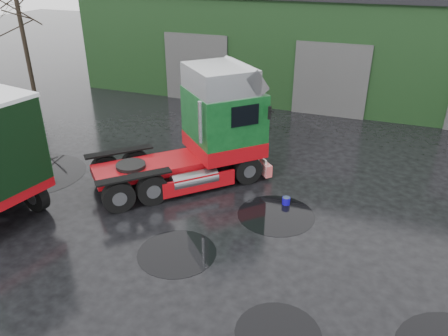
# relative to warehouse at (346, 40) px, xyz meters

# --- Properties ---
(ground) EXTENTS (100.00, 100.00, 0.00)m
(ground) POSITION_rel_warehouse_xyz_m (-2.00, -20.00, -3.16)
(ground) COLOR black
(warehouse) EXTENTS (32.40, 12.40, 6.30)m
(warehouse) POSITION_rel_warehouse_xyz_m (0.00, 0.00, 0.00)
(warehouse) COLOR black
(warehouse) RESTS_ON ground
(hero_tractor) EXTENTS (7.33, 7.37, 4.53)m
(hero_tractor) POSITION_rel_warehouse_xyz_m (-4.31, -16.29, -0.89)
(hero_tractor) COLOR #0D4219
(hero_tractor) RESTS_ON ground
(wash_bucket) EXTENTS (0.38, 0.38, 0.27)m
(wash_bucket) POSITION_rel_warehouse_xyz_m (0.14, -16.38, -3.02)
(wash_bucket) COLOR #11079C
(wash_bucket) RESTS_ON ground
(tree_left) EXTENTS (4.40, 4.40, 8.50)m
(tree_left) POSITION_rel_warehouse_xyz_m (-19.00, -8.00, 1.09)
(tree_left) COLOR black
(tree_left) RESTS_ON ground
(puddle_0) EXTENTS (2.44, 2.44, 0.01)m
(puddle_0) POSITION_rel_warehouse_xyz_m (-2.29, -20.40, -3.15)
(puddle_0) COLOR black
(puddle_0) RESTS_ON ground
(puddle_1) EXTENTS (2.71, 2.71, 0.01)m
(puddle_1) POSITION_rel_warehouse_xyz_m (-0.01, -17.22, -3.15)
(puddle_1) COLOR black
(puddle_1) RESTS_ON ground
(puddle_2) EXTENTS (3.91, 3.91, 0.01)m
(puddle_2) POSITION_rel_warehouse_xyz_m (-10.08, -17.66, -3.15)
(puddle_2) COLOR black
(puddle_2) RESTS_ON ground
(puddle_3) EXTENTS (2.11, 2.11, 0.01)m
(puddle_3) POSITION_rel_warehouse_xyz_m (1.40, -22.39, -3.15)
(puddle_3) COLOR black
(puddle_3) RESTS_ON ground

